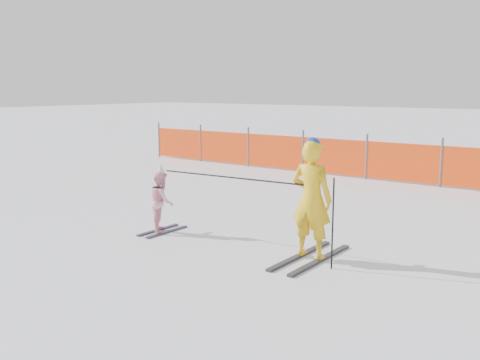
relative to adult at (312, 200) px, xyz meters
name	(u,v)px	position (x,y,z in m)	size (l,w,h in m)	color
ground	(221,247)	(-1.44, -0.31, -0.89)	(120.00, 120.00, 0.00)	white
adult	(312,200)	(0.00, 0.00, 0.00)	(0.64, 1.70, 1.79)	black
child	(162,201)	(-2.81, -0.24, -0.34)	(0.63, 0.95, 1.22)	black
ski_poles	(261,191)	(-0.79, -0.15, 0.05)	(3.14, 0.24, 1.28)	black
safety_fence	(345,157)	(-2.88, 7.01, -0.33)	(14.84, 0.06, 1.25)	#595960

